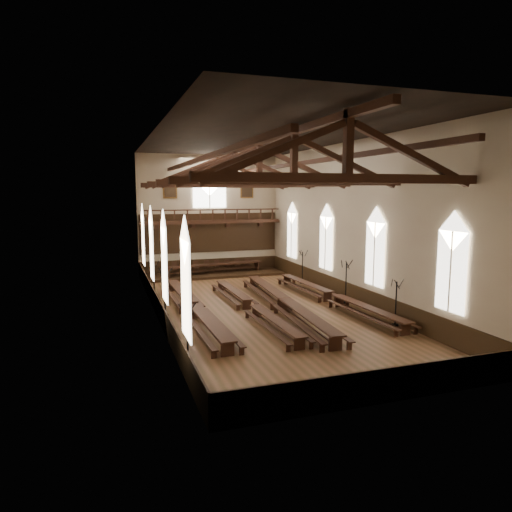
{
  "coord_description": "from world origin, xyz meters",
  "views": [
    {
      "loc": [
        -8.63,
        -25.09,
        6.9
      ],
      "look_at": [
        0.3,
        1.5,
        2.96
      ],
      "focal_mm": 32.0,
      "sensor_mm": 36.0,
      "label": 1
    }
  ],
  "objects": [
    {
      "name": "refectory_row_d",
      "position": [
        4.69,
        -0.48,
        0.52
      ],
      "size": [
        1.77,
        14.11,
        0.71
      ],
      "color": "#381D12",
      "rests_on": "ground"
    },
    {
      "name": "candelabrum_left_near",
      "position": [
        -5.55,
        -7.1,
        0.73
      ],
      "size": [
        0.73,
        0.69,
        2.41
      ],
      "color": "black",
      "rests_on": "ground"
    },
    {
      "name": "candelabrum_left_mid",
      "position": [
        -5.55,
        0.0,
        0.85
      ],
      "size": [
        0.78,
        0.85,
        2.79
      ],
      "color": "black",
      "rests_on": "ground"
    },
    {
      "name": "candelabrum_right_mid",
      "position": [
        5.55,
        -0.48,
        0.83
      ],
      "size": [
        0.8,
        0.82,
        2.72
      ],
      "color": "black",
      "rests_on": "ground"
    },
    {
      "name": "roof_trusses",
      "position": [
        0.0,
        -0.0,
        8.22
      ],
      "size": [
        11.7,
        25.7,
        2.8
      ],
      "color": "#381D12",
      "rests_on": "room_walls"
    },
    {
      "name": "dais",
      "position": [
        -0.04,
        11.4,
        0.11
      ],
      "size": [
        11.4,
        3.16,
        0.21
      ],
      "primitive_type": "cube",
      "color": "black",
      "rests_on": "ground"
    },
    {
      "name": "refectory_row_b",
      "position": [
        -0.78,
        -0.91,
        0.49
      ],
      "size": [
        1.44,
        13.64,
        0.67
      ],
      "color": "#381D12",
      "rests_on": "ground"
    },
    {
      "name": "candelabrum_right_far",
      "position": [
        5.55,
        6.08,
        0.78
      ],
      "size": [
        0.78,
        0.73,
        2.57
      ],
      "color": "black",
      "rests_on": "ground"
    },
    {
      "name": "candelabrum_left_far",
      "position": [
        -5.55,
        5.66,
        0.72
      ],
      "size": [
        0.71,
        0.67,
        2.36
      ],
      "color": "black",
      "rests_on": "ground"
    },
    {
      "name": "end_window",
      "position": [
        0.0,
        12.9,
        7.22
      ],
      "size": [
        2.8,
        0.12,
        3.8
      ],
      "color": "white",
      "rests_on": "room_walls"
    },
    {
      "name": "minstrels_gallery",
      "position": [
        0.0,
        12.66,
        3.91
      ],
      "size": [
        11.8,
        1.24,
        3.7
      ],
      "color": "#381D12",
      "rests_on": "room_walls"
    },
    {
      "name": "refectory_row_a",
      "position": [
        -4.03,
        -0.35,
        0.54
      ],
      "size": [
        1.64,
        14.32,
        0.74
      ],
      "color": "#381D12",
      "rests_on": "ground"
    },
    {
      "name": "room_walls",
      "position": [
        0.0,
        0.0,
        6.46
      ],
      "size": [
        26.0,
        26.0,
        26.0
      ],
      "color": "#BBAD8D",
      "rests_on": "ground"
    },
    {
      "name": "refectory_row_c",
      "position": [
        1.24,
        -1.02,
        0.57
      ],
      "size": [
        2.05,
        14.78,
        0.78
      ],
      "color": "#381D12",
      "rests_on": "ground"
    },
    {
      "name": "candelabrum_right_near",
      "position": [
        5.55,
        -5.61,
        0.75
      ],
      "size": [
        0.68,
        0.76,
        2.47
      ],
      "color": "black",
      "rests_on": "ground"
    },
    {
      "name": "wainscot_band",
      "position": [
        0.0,
        0.0,
        0.6
      ],
      "size": [
        12.0,
        26.0,
        1.2
      ],
      "color": "black",
      "rests_on": "ground"
    },
    {
      "name": "portraits",
      "position": [
        0.0,
        12.9,
        7.1
      ],
      "size": [
        7.75,
        0.09,
        1.45
      ],
      "color": "brown",
      "rests_on": "room_walls"
    },
    {
      "name": "high_chairs",
      "position": [
        -0.04,
        12.22,
        0.74
      ],
      "size": [
        6.73,
        0.43,
        0.97
      ],
      "color": "#381D12",
      "rests_on": "dais"
    },
    {
      "name": "high_table",
      "position": [
        -0.04,
        11.4,
        0.88
      ],
      "size": [
        8.51,
        1.94,
        0.79
      ],
      "color": "#381D12",
      "rests_on": "dais"
    },
    {
      "name": "side_windows",
      "position": [
        -0.0,
        -0.0,
        3.74
      ],
      "size": [
        11.85,
        19.8,
        4.5
      ],
      "color": "white",
      "rests_on": "room_walls"
    },
    {
      "name": "ground",
      "position": [
        0.0,
        0.0,
        0.0
      ],
      "size": [
        26.0,
        26.0,
        0.0
      ],
      "primitive_type": "plane",
      "color": "brown",
      "rests_on": "ground"
    }
  ]
}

